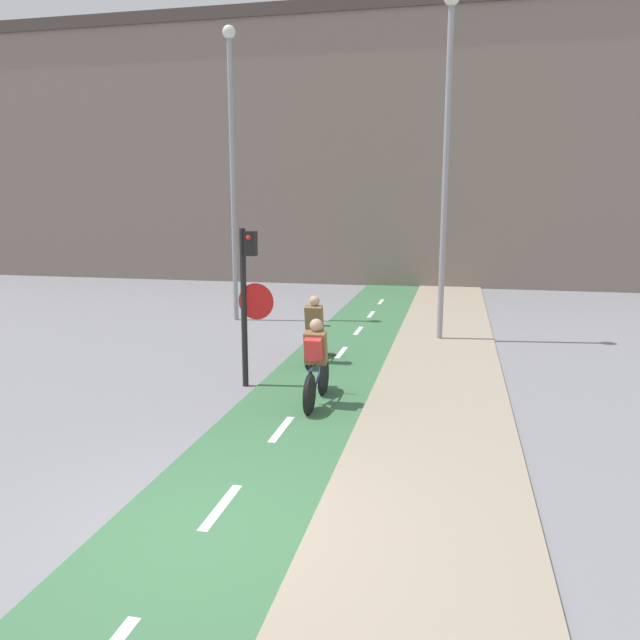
# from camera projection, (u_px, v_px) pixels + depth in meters

# --- Properties ---
(ground_plane) EXTENTS (120.00, 120.00, 0.00)m
(ground_plane) POSITION_uv_depth(u_px,v_px,m) (204.00, 531.00, 6.56)
(ground_plane) COLOR gray
(bike_lane) EXTENTS (2.15, 60.00, 0.02)m
(bike_lane) POSITION_uv_depth(u_px,v_px,m) (204.00, 530.00, 6.56)
(bike_lane) COLOR #3D7047
(bike_lane) RESTS_ON ground_plane
(sidewalk_strip) EXTENTS (2.40, 60.00, 0.05)m
(sidewalk_strip) POSITION_uv_depth(u_px,v_px,m) (422.00, 555.00, 6.07)
(sidewalk_strip) COLOR gray
(sidewalk_strip) RESTS_ON ground_plane
(building_row_background) EXTENTS (60.00, 5.20, 11.14)m
(building_row_background) POSITION_uv_depth(u_px,v_px,m) (402.00, 151.00, 26.90)
(building_row_background) COLOR slate
(building_row_background) RESTS_ON ground_plane
(traffic_light_pole) EXTENTS (0.67, 0.25, 2.94)m
(traffic_light_pole) POSITION_uv_depth(u_px,v_px,m) (248.00, 290.00, 11.36)
(traffic_light_pole) COLOR black
(traffic_light_pole) RESTS_ON ground_plane
(street_lamp_far) EXTENTS (0.36, 0.36, 8.09)m
(street_lamp_far) POSITION_uv_depth(u_px,v_px,m) (232.00, 150.00, 17.38)
(street_lamp_far) COLOR gray
(street_lamp_far) RESTS_ON ground_plane
(street_lamp_sidewalk) EXTENTS (0.36, 0.36, 8.13)m
(street_lamp_sidewalk) POSITION_uv_depth(u_px,v_px,m) (447.00, 139.00, 14.69)
(street_lamp_sidewalk) COLOR gray
(street_lamp_sidewalk) RESTS_ON ground_plane
(cyclist_near) EXTENTS (0.46, 1.74, 1.49)m
(cyclist_near) POSITION_uv_depth(u_px,v_px,m) (316.00, 364.00, 10.50)
(cyclist_near) COLOR black
(cyclist_near) RESTS_ON ground_plane
(cyclist_far) EXTENTS (0.46, 1.67, 1.46)m
(cyclist_far) POSITION_uv_depth(u_px,v_px,m) (315.00, 333.00, 13.27)
(cyclist_far) COLOR black
(cyclist_far) RESTS_ON ground_plane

